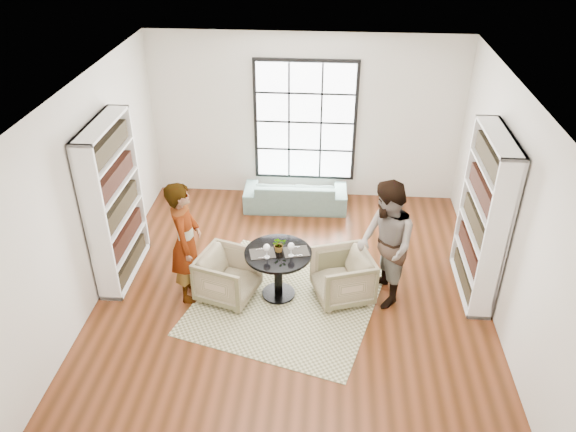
# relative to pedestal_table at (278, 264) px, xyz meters

# --- Properties ---
(ground) EXTENTS (6.00, 6.00, 0.00)m
(ground) POSITION_rel_pedestal_table_xyz_m (0.20, 0.08, -0.54)
(ground) COLOR brown
(room_shell) EXTENTS (6.00, 6.01, 6.00)m
(room_shell) POSITION_rel_pedestal_table_xyz_m (0.20, 0.62, 0.72)
(room_shell) COLOR silver
(room_shell) RESTS_ON ground
(rug) EXTENTS (2.98, 2.98, 0.01)m
(rug) POSITION_rel_pedestal_table_xyz_m (0.12, -0.13, -0.53)
(rug) COLOR #C0BC90
(rug) RESTS_ON ground
(pedestal_table) EXTENTS (0.93, 0.93, 0.74)m
(pedestal_table) POSITION_rel_pedestal_table_xyz_m (0.00, 0.00, 0.00)
(pedestal_table) COLOR black
(pedestal_table) RESTS_ON ground
(sofa) EXTENTS (1.85, 0.76, 0.53)m
(sofa) POSITION_rel_pedestal_table_xyz_m (0.07, 2.53, -0.27)
(sofa) COLOR #759D98
(sofa) RESTS_ON ground
(armchair_left) EXTENTS (0.96, 0.94, 0.70)m
(armchair_left) POSITION_rel_pedestal_table_xyz_m (-0.70, -0.07, -0.19)
(armchair_left) COLOR tan
(armchair_left) RESTS_ON ground
(armchair_right) EXTENTS (0.97, 0.96, 0.71)m
(armchair_right) POSITION_rel_pedestal_table_xyz_m (0.90, 0.04, -0.19)
(armchair_right) COLOR #C0B389
(armchair_right) RESTS_ON ground
(person_left) EXTENTS (0.50, 0.70, 1.80)m
(person_left) POSITION_rel_pedestal_table_xyz_m (-1.25, -0.07, 0.36)
(person_left) COLOR gray
(person_left) RESTS_ON ground
(person_right) EXTENTS (0.90, 1.04, 1.84)m
(person_right) POSITION_rel_pedestal_table_xyz_m (1.45, 0.04, 0.38)
(person_right) COLOR gray
(person_right) RESTS_ON ground
(placemat_left) EXTENTS (0.39, 0.33, 0.01)m
(placemat_left) POSITION_rel_pedestal_table_xyz_m (-0.21, -0.05, 0.21)
(placemat_left) COLOR #272522
(placemat_left) RESTS_ON pedestal_table
(placemat_right) EXTENTS (0.39, 0.33, 0.01)m
(placemat_right) POSITION_rel_pedestal_table_xyz_m (0.24, 0.03, 0.21)
(placemat_right) COLOR #272522
(placemat_right) RESTS_ON pedestal_table
(cutlery_left) EXTENTS (0.19, 0.25, 0.01)m
(cutlery_left) POSITION_rel_pedestal_table_xyz_m (-0.21, -0.05, 0.21)
(cutlery_left) COLOR #BDBDC1
(cutlery_left) RESTS_ON placemat_left
(cutlery_right) EXTENTS (0.19, 0.25, 0.01)m
(cutlery_right) POSITION_rel_pedestal_table_xyz_m (0.24, 0.03, 0.21)
(cutlery_right) COLOR #BDBDC1
(cutlery_right) RESTS_ON placemat_right
(wine_glass_left) EXTENTS (0.10, 0.10, 0.21)m
(wine_glass_left) POSITION_rel_pedestal_table_xyz_m (-0.14, -0.13, 0.36)
(wine_glass_left) COLOR silver
(wine_glass_left) RESTS_ON pedestal_table
(wine_glass_right) EXTENTS (0.10, 0.10, 0.21)m
(wine_glass_right) POSITION_rel_pedestal_table_xyz_m (0.18, -0.07, 0.36)
(wine_glass_right) COLOR silver
(wine_glass_right) RESTS_ON pedestal_table
(flower_centerpiece) EXTENTS (0.24, 0.22, 0.22)m
(flower_centerpiece) POSITION_rel_pedestal_table_xyz_m (0.01, 0.04, 0.31)
(flower_centerpiece) COLOR gray
(flower_centerpiece) RESTS_ON pedestal_table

